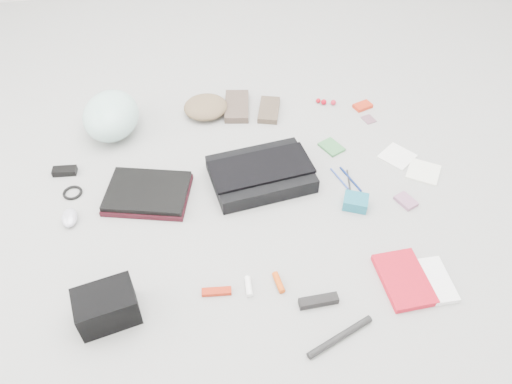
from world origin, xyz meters
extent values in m
plane|color=gray|center=(0.00, 0.00, 0.00)|extent=(4.00, 4.00, 0.00)
cube|color=black|center=(0.04, 0.11, 0.03)|extent=(0.44, 0.33, 0.07)
cube|color=black|center=(0.04, 0.11, 0.07)|extent=(0.43, 0.24, 0.01)
cube|color=#350C14|center=(-0.43, 0.10, 0.01)|extent=(0.38, 0.32, 0.02)
cube|color=black|center=(-0.43, 0.10, 0.03)|extent=(0.37, 0.31, 0.02)
ellipsoid|color=silver|center=(-0.56, 0.55, 0.09)|extent=(0.29, 0.34, 0.18)
ellipsoid|color=brown|center=(-0.13, 0.61, 0.04)|extent=(0.23, 0.22, 0.07)
cube|color=brown|center=(0.02, 0.61, 0.02)|extent=(0.15, 0.24, 0.03)
cube|color=brown|center=(0.17, 0.56, 0.01)|extent=(0.14, 0.20, 0.03)
cube|color=black|center=(-0.77, 0.30, 0.01)|extent=(0.10, 0.05, 0.03)
torus|color=black|center=(-0.73, 0.18, 0.01)|extent=(0.10, 0.10, 0.01)
ellipsoid|color=silver|center=(-0.73, 0.03, 0.02)|extent=(0.06, 0.10, 0.04)
cube|color=black|center=(-0.57, -0.42, 0.06)|extent=(0.21, 0.17, 0.12)
cube|color=#9E1E09|center=(-0.21, -0.40, 0.01)|extent=(0.10, 0.04, 0.02)
cylinder|color=white|center=(-0.10, -0.40, 0.01)|extent=(0.03, 0.08, 0.02)
cylinder|color=#D0480D|center=(0.00, -0.40, 0.01)|extent=(0.03, 0.08, 0.02)
cube|color=black|center=(0.12, -0.50, 0.01)|extent=(0.14, 0.04, 0.03)
cylinder|color=black|center=(0.15, -0.64, 0.01)|extent=(0.24, 0.11, 0.02)
cube|color=red|center=(0.44, -0.47, 0.01)|extent=(0.16, 0.23, 0.02)
cube|color=white|center=(0.53, -0.50, 0.01)|extent=(0.13, 0.19, 0.02)
cube|color=#3A7A43|center=(0.39, 0.25, 0.01)|extent=(0.11, 0.13, 0.01)
cylinder|color=#2D46A3|center=(0.37, 0.06, 0.00)|extent=(0.04, 0.13, 0.01)
cylinder|color=black|center=(0.40, 0.04, 0.00)|extent=(0.03, 0.12, 0.01)
cylinder|color=navy|center=(0.41, 0.04, 0.00)|extent=(0.05, 0.15, 0.01)
cube|color=teal|center=(0.38, -0.10, 0.02)|extent=(0.12, 0.11, 0.05)
cube|color=#9F6789|center=(0.59, -0.12, 0.01)|extent=(0.09, 0.10, 0.02)
cube|color=white|center=(0.66, 0.14, 0.00)|extent=(0.18, 0.18, 0.01)
cube|color=white|center=(0.73, 0.03, 0.00)|extent=(0.18, 0.18, 0.01)
sphere|color=#B30816|center=(0.42, 0.59, 0.01)|extent=(0.03, 0.03, 0.02)
sphere|color=#B30316|center=(0.45, 0.57, 0.01)|extent=(0.03, 0.03, 0.03)
sphere|color=#B4182D|center=(0.49, 0.56, 0.01)|extent=(0.03, 0.03, 0.03)
cube|color=red|center=(0.63, 0.51, 0.01)|extent=(0.10, 0.08, 0.02)
cube|color=#7C5261|center=(0.62, 0.42, 0.00)|extent=(0.07, 0.07, 0.00)
camera|label=1|loc=(-0.25, -1.34, 1.48)|focal=35.00mm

